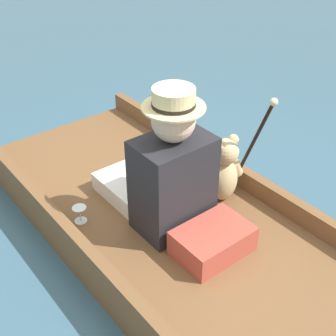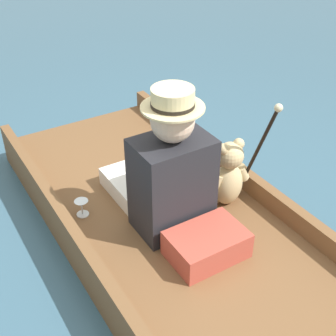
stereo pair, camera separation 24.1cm
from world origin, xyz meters
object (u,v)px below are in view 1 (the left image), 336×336
Objects in this scene: wine_glass at (80,212)px; walking_cane at (255,139)px; seated_person at (165,174)px; teddy_bear at (224,171)px.

walking_cane reaches higher than wine_glass.
seated_person reaches higher than walking_cane.
teddy_bear is at bearing 139.54° from walking_cane.
teddy_bear is 0.84m from wine_glass.
seated_person reaches higher than teddy_bear.
wine_glass is at bearing 156.65° from teddy_bear.
teddy_bear is at bearing -23.35° from wine_glass.
wine_glass is at bearing 153.95° from walking_cane.
teddy_bear is 4.29× the size of wine_glass.
walking_cane is (0.88, -0.43, 0.34)m from wine_glass.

